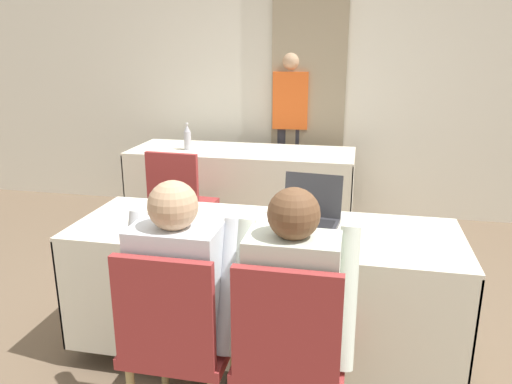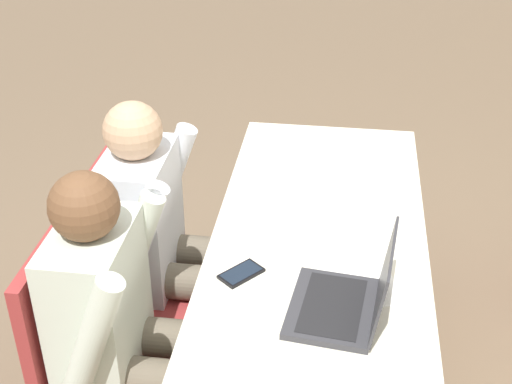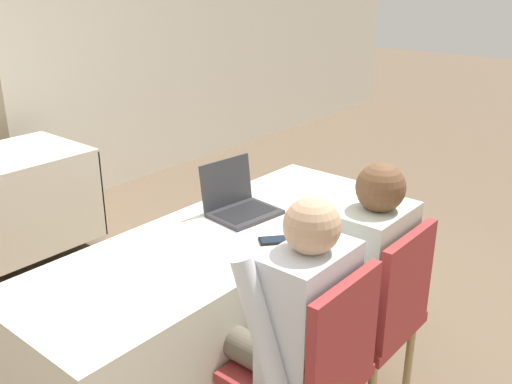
{
  "view_description": "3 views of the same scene",
  "coord_description": "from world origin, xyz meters",
  "px_view_note": "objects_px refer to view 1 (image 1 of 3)",
  "views": [
    {
      "loc": [
        0.46,
        -2.37,
        1.66
      ],
      "look_at": [
        0.0,
        -0.19,
        0.99
      ],
      "focal_mm": 35.0,
      "sensor_mm": 36.0,
      "label": 1
    },
    {
      "loc": [
        1.81,
        0.06,
        2.09
      ],
      "look_at": [
        0.0,
        -0.19,
        0.99
      ],
      "focal_mm": 50.0,
      "sensor_mm": 36.0,
      "label": 2
    },
    {
      "loc": [
        -1.69,
        -1.61,
        1.85
      ],
      "look_at": [
        0.0,
        -0.19,
        0.99
      ],
      "focal_mm": 40.0,
      "sensor_mm": 36.0,
      "label": 3
    }
  ],
  "objects_px": {
    "cell_phone": "(272,245)",
    "chair_near_left": "(177,336)",
    "laptop": "(309,216)",
    "chair_near_right": "(290,350)",
    "person_white_shirt": "(294,301)",
    "person_checkered_shirt": "(184,290)",
    "person_red_shirt": "(290,122)",
    "chair_far_spare": "(180,201)",
    "water_bottle": "(187,138)"
  },
  "relations": [
    {
      "from": "cell_phone",
      "to": "chair_near_left",
      "type": "bearing_deg",
      "value": -176.02
    },
    {
      "from": "laptop",
      "to": "chair_near_right",
      "type": "xyz_separation_m",
      "value": [
        0.02,
        -0.76,
        -0.3
      ]
    },
    {
      "from": "person_white_shirt",
      "to": "person_checkered_shirt",
      "type": "bearing_deg",
      "value": 0.0
    },
    {
      "from": "chair_near_right",
      "to": "person_white_shirt",
      "type": "distance_m",
      "value": 0.19
    },
    {
      "from": "person_white_shirt",
      "to": "person_red_shirt",
      "type": "bearing_deg",
      "value": -81.46
    },
    {
      "from": "person_white_shirt",
      "to": "person_red_shirt",
      "type": "relative_size",
      "value": 0.72
    },
    {
      "from": "laptop",
      "to": "chair_far_spare",
      "type": "height_order",
      "value": "laptop"
    },
    {
      "from": "chair_near_left",
      "to": "person_checkered_shirt",
      "type": "distance_m",
      "value": 0.19
    },
    {
      "from": "person_white_shirt",
      "to": "water_bottle",
      "type": "bearing_deg",
      "value": -61.49
    },
    {
      "from": "person_white_shirt",
      "to": "chair_near_left",
      "type": "bearing_deg",
      "value": 12.2
    },
    {
      "from": "chair_near_right",
      "to": "laptop",
      "type": "bearing_deg",
      "value": -88.81
    },
    {
      "from": "chair_near_left",
      "to": "person_red_shirt",
      "type": "distance_m",
      "value": 3.24
    },
    {
      "from": "person_white_shirt",
      "to": "chair_near_right",
      "type": "bearing_deg",
      "value": 90.0
    },
    {
      "from": "water_bottle",
      "to": "person_red_shirt",
      "type": "distance_m",
      "value": 1.11
    },
    {
      "from": "person_checkered_shirt",
      "to": "chair_near_right",
      "type": "bearing_deg",
      "value": 167.8
    },
    {
      "from": "person_checkered_shirt",
      "to": "person_red_shirt",
      "type": "xyz_separation_m",
      "value": [
        0.01,
        3.11,
        0.26
      ]
    },
    {
      "from": "chair_far_spare",
      "to": "person_red_shirt",
      "type": "xyz_separation_m",
      "value": [
        0.65,
        1.44,
        0.42
      ]
    },
    {
      "from": "chair_near_left",
      "to": "laptop",
      "type": "bearing_deg",
      "value": -120.98
    },
    {
      "from": "chair_near_right",
      "to": "chair_far_spare",
      "type": "xyz_separation_m",
      "value": [
        -1.12,
        1.78,
        0.0
      ]
    },
    {
      "from": "chair_near_right",
      "to": "chair_far_spare",
      "type": "relative_size",
      "value": 1.0
    },
    {
      "from": "cell_phone",
      "to": "chair_far_spare",
      "type": "relative_size",
      "value": 0.17
    },
    {
      "from": "chair_far_spare",
      "to": "person_checkered_shirt",
      "type": "relative_size",
      "value": 0.77
    },
    {
      "from": "cell_phone",
      "to": "chair_far_spare",
      "type": "height_order",
      "value": "chair_far_spare"
    },
    {
      "from": "laptop",
      "to": "person_checkered_shirt",
      "type": "xyz_separation_m",
      "value": [
        -0.46,
        -0.66,
        -0.14
      ]
    },
    {
      "from": "water_bottle",
      "to": "chair_far_spare",
      "type": "height_order",
      "value": "water_bottle"
    },
    {
      "from": "cell_phone",
      "to": "chair_near_left",
      "type": "relative_size",
      "value": 0.17
    },
    {
      "from": "chair_near_left",
      "to": "chair_near_right",
      "type": "bearing_deg",
      "value": -180.0
    },
    {
      "from": "laptop",
      "to": "chair_far_spare",
      "type": "relative_size",
      "value": 0.38
    },
    {
      "from": "laptop",
      "to": "chair_near_right",
      "type": "bearing_deg",
      "value": -82.36
    },
    {
      "from": "laptop",
      "to": "person_white_shirt",
      "type": "height_order",
      "value": "person_white_shirt"
    },
    {
      "from": "laptop",
      "to": "water_bottle",
      "type": "bearing_deg",
      "value": 133.12
    },
    {
      "from": "cell_phone",
      "to": "chair_far_spare",
      "type": "bearing_deg",
      "value": 76.23
    },
    {
      "from": "laptop",
      "to": "person_white_shirt",
      "type": "xyz_separation_m",
      "value": [
        0.02,
        -0.66,
        -0.14
      ]
    },
    {
      "from": "cell_phone",
      "to": "chair_near_left",
      "type": "xyz_separation_m",
      "value": [
        -0.32,
        -0.44,
        -0.26
      ]
    },
    {
      "from": "laptop",
      "to": "person_white_shirt",
      "type": "bearing_deg",
      "value": -82.17
    },
    {
      "from": "person_checkered_shirt",
      "to": "cell_phone",
      "type": "bearing_deg",
      "value": -133.96
    },
    {
      "from": "water_bottle",
      "to": "chair_near_left",
      "type": "relative_size",
      "value": 0.27
    },
    {
      "from": "chair_far_spare",
      "to": "person_red_shirt",
      "type": "distance_m",
      "value": 1.63
    },
    {
      "from": "chair_near_left",
      "to": "person_checkered_shirt",
      "type": "relative_size",
      "value": 0.77
    },
    {
      "from": "laptop",
      "to": "chair_near_left",
      "type": "height_order",
      "value": "laptop"
    },
    {
      "from": "person_red_shirt",
      "to": "person_checkered_shirt",
      "type": "bearing_deg",
      "value": -94.95
    },
    {
      "from": "cell_phone",
      "to": "person_white_shirt",
      "type": "distance_m",
      "value": 0.38
    },
    {
      "from": "chair_near_left",
      "to": "person_white_shirt",
      "type": "distance_m",
      "value": 0.51
    },
    {
      "from": "cell_phone",
      "to": "person_checkered_shirt",
      "type": "xyz_separation_m",
      "value": [
        -0.32,
        -0.34,
        -0.1
      ]
    },
    {
      "from": "chair_near_left",
      "to": "person_checkered_shirt",
      "type": "bearing_deg",
      "value": -90.0
    },
    {
      "from": "chair_near_left",
      "to": "chair_near_right",
      "type": "distance_m",
      "value": 0.47
    },
    {
      "from": "cell_phone",
      "to": "chair_near_right",
      "type": "height_order",
      "value": "chair_near_right"
    },
    {
      "from": "chair_far_spare",
      "to": "person_white_shirt",
      "type": "relative_size",
      "value": 0.77
    },
    {
      "from": "water_bottle",
      "to": "person_red_shirt",
      "type": "relative_size",
      "value": 0.15
    },
    {
      "from": "person_checkered_shirt",
      "to": "person_red_shirt",
      "type": "height_order",
      "value": "person_red_shirt"
    }
  ]
}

